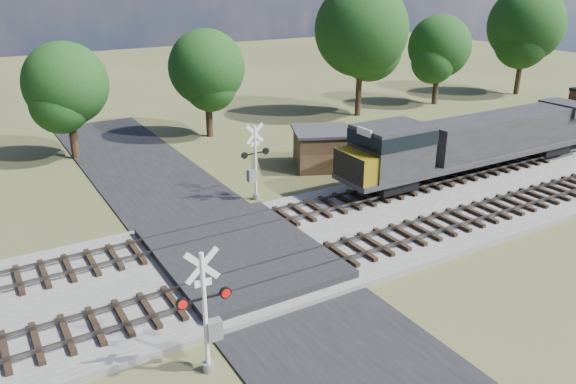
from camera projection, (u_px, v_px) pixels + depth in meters
ground at (243, 265)px, 25.52m from camera, size 160.00×160.00×0.00m
ballast_bed at (404, 213)px, 30.61m from camera, size 140.00×10.00×0.30m
road at (243, 264)px, 25.50m from camera, size 7.00×60.00×0.08m
crossing_panel at (238, 254)px, 25.80m from camera, size 7.00×9.00×0.62m
track_near at (325, 258)px, 25.25m from camera, size 140.00×2.60×0.33m
track_far at (271, 219)px, 29.25m from camera, size 140.00×2.60×0.33m
crossing_signal_near at (208, 322)px, 18.07m from camera, size 1.84×0.40×4.55m
crossing_signal_far at (254, 169)px, 32.17m from camera, size 1.84×0.41×4.56m
equipment_shed at (322, 148)px, 37.97m from camera, size 5.07×5.07×2.62m
treeline at (227, 50)px, 43.37m from camera, size 81.11×9.11×11.88m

